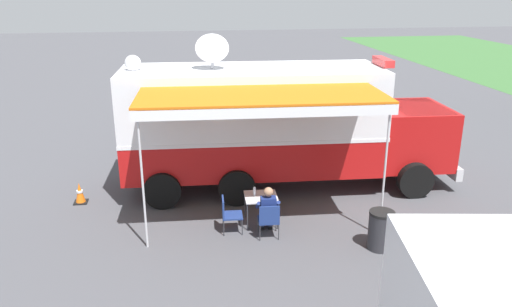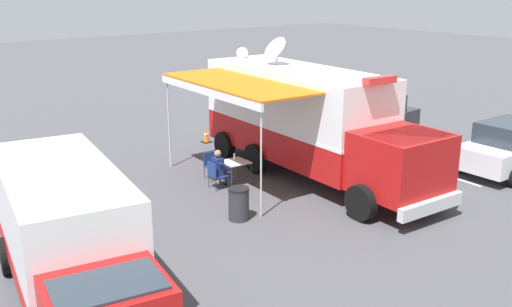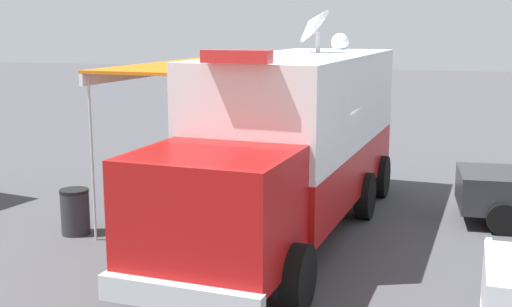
# 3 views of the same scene
# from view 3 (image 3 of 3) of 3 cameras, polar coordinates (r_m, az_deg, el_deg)

# --- Properties ---
(ground_plane) EXTENTS (100.00, 100.00, 0.00)m
(ground_plane) POSITION_cam_3_polar(r_m,az_deg,el_deg) (14.28, 3.97, -5.67)
(ground_plane) COLOR #47474C
(lot_stripe) EXTENTS (0.36, 4.80, 0.01)m
(lot_stripe) POSITION_cam_3_polar(r_m,az_deg,el_deg) (11.56, 19.22, -10.34)
(lot_stripe) COLOR silver
(lot_stripe) RESTS_ON ground
(command_truck) EXTENTS (5.14, 9.60, 4.53)m
(command_truck) POSITION_cam_3_polar(r_m,az_deg,el_deg) (13.15, 3.02, 1.59)
(command_truck) COLOR #B71414
(command_truck) RESTS_ON ground
(folding_table) EXTENTS (0.84, 0.84, 0.73)m
(folding_table) POSITION_cam_3_polar(r_m,az_deg,el_deg) (14.95, -4.90, -2.25)
(folding_table) COLOR silver
(folding_table) RESTS_ON ground
(water_bottle) EXTENTS (0.07, 0.07, 0.22)m
(water_bottle) POSITION_cam_3_polar(r_m,az_deg,el_deg) (15.02, -4.42, -1.55)
(water_bottle) COLOR silver
(water_bottle) RESTS_ON folding_table
(folding_chair_at_table) EXTENTS (0.50, 0.50, 0.87)m
(folding_chair_at_table) POSITION_cam_3_polar(r_m,az_deg,el_deg) (15.26, -7.75, -2.66)
(folding_chair_at_table) COLOR navy
(folding_chair_at_table) RESTS_ON ground
(folding_chair_beside_table) EXTENTS (0.50, 0.50, 0.87)m
(folding_chair_beside_table) POSITION_cam_3_polar(r_m,az_deg,el_deg) (15.88, -4.82, -2.06)
(folding_chair_beside_table) COLOR navy
(folding_chair_beside_table) RESTS_ON ground
(seated_responder) EXTENTS (0.68, 0.57, 1.25)m
(seated_responder) POSITION_cam_3_polar(r_m,az_deg,el_deg) (15.14, -7.13, -2.22)
(seated_responder) COLOR navy
(seated_responder) RESTS_ON ground
(trash_bin) EXTENTS (0.57, 0.57, 0.91)m
(trash_bin) POSITION_cam_3_polar(r_m,az_deg,el_deg) (13.64, -15.33, -4.85)
(trash_bin) COLOR #2D2D33
(trash_bin) RESTS_ON ground
(traffic_cone) EXTENTS (0.36, 0.36, 0.58)m
(traffic_cone) POSITION_cam_3_polar(r_m,az_deg,el_deg) (18.89, 6.06, -0.70)
(traffic_cone) COLOR black
(traffic_cone) RESTS_ON ground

